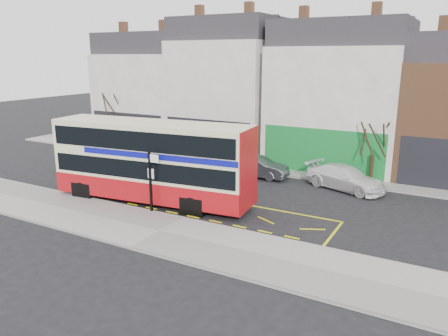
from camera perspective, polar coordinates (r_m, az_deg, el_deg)
The scene contains 15 objects.
ground at distance 22.24m, azimuth -4.79°, elevation -6.48°, with size 120.00×120.00×0.00m, color black.
pavement at distance 20.48m, azimuth -8.41°, elevation -8.26°, with size 40.00×4.00×0.15m, color gray.
kerb at distance 21.92m, azimuth -5.35°, elevation -6.60°, with size 40.00×0.15×0.15m, color gray.
far_pavement at distance 31.50m, azimuth 6.37°, elevation -0.03°, with size 50.00×3.00×0.15m, color gray.
road_markings at distance 23.49m, azimuth -2.62°, elevation -5.26°, with size 14.00×3.40×0.01m, color #D8D60B, non-canonical shape.
terrace_far_left at distance 40.95m, azimuth -9.08°, elevation 10.00°, with size 8.00×8.01×10.80m.
terrace_left at distance 36.55m, azimuth 1.00°, elevation 10.42°, with size 8.00×8.01×11.80m.
terrace_green_shop at distance 33.31m, azimuth 14.96°, elevation 9.10°, with size 9.00×8.01×11.30m.
double_decker_bus at distance 24.08m, azimuth -9.29°, elevation 0.93°, with size 11.49×3.83×4.50m.
bus_stop_post at distance 22.37m, azimuth -9.48°, elevation -1.05°, with size 0.78×0.13×3.13m.
car_silver at distance 35.38m, azimuth -13.04°, elevation 2.39°, with size 1.72×4.28×1.46m, color silver.
car_grey at distance 29.29m, azimuth 4.19°, elevation 0.20°, with size 1.52×4.35×1.43m, color #414249.
car_white at distance 27.54m, azimuth 15.53°, elevation -1.22°, with size 2.03×4.99×1.45m, color white.
street_tree_left at distance 39.17m, azimuth -14.24°, elevation 8.61°, with size 2.85×2.85×6.15m.
street_tree_right at distance 28.68m, azimuth 19.08°, elevation 4.70°, with size 2.34×2.34×5.05m.
Camera 1 is at (11.66, -17.18, 7.97)m, focal length 35.00 mm.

